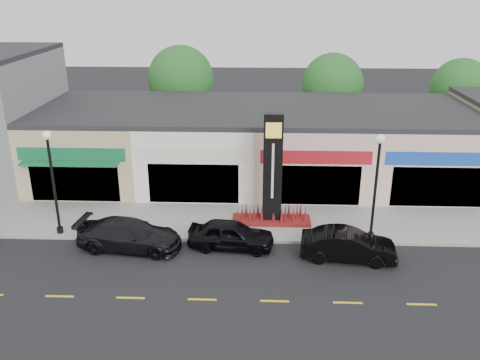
{
  "coord_description": "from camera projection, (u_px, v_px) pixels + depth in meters",
  "views": [
    {
      "loc": [
        2.25,
        -20.76,
        12.21
      ],
      "look_at": [
        1.3,
        4.0,
        2.64
      ],
      "focal_mm": 38.0,
      "sensor_mm": 36.0,
      "label": 1
    }
  ],
  "objects": [
    {
      "name": "car_black_sedan",
      "position": [
        231.0,
        235.0,
        24.94
      ],
      "size": [
        2.08,
        4.36,
        1.44
      ],
      "primitive_type": "imported",
      "rotation": [
        0.0,
        0.0,
        1.48
      ],
      "color": "black",
      "rests_on": "ground"
    },
    {
      "name": "curb",
      "position": [
        213.0,
        240.0,
        25.76
      ],
      "size": [
        52.0,
        0.2,
        0.15
      ],
      "primitive_type": "cube",
      "color": "gray",
      "rests_on": "ground"
    },
    {
      "name": "sidewalk",
      "position": [
        217.0,
        221.0,
        27.86
      ],
      "size": [
        52.0,
        4.3,
        0.15
      ],
      "primitive_type": "cube",
      "color": "gray",
      "rests_on": "ground"
    },
    {
      "name": "tree_rear_east",
      "position": [
        461.0,
        88.0,
        39.7
      ],
      "size": [
        4.6,
        4.6,
        6.94
      ],
      "color": "#382619",
      "rests_on": "ground"
    },
    {
      "name": "shop_cream",
      "position": [
        202.0,
        142.0,
        33.72
      ],
      "size": [
        7.0,
        10.01,
        4.8
      ],
      "color": "white",
      "rests_on": "ground"
    },
    {
      "name": "car_dark_sedan",
      "position": [
        130.0,
        235.0,
        24.86
      ],
      "size": [
        2.67,
        5.33,
        1.49
      ],
      "primitive_type": "imported",
      "rotation": [
        0.0,
        0.0,
        1.45
      ],
      "color": "black",
      "rests_on": "ground"
    },
    {
      "name": "shop_beige",
      "position": [
        98.0,
        141.0,
        33.96
      ],
      "size": [
        7.0,
        10.85,
        4.8
      ],
      "color": "tan",
      "rests_on": "ground"
    },
    {
      "name": "tree_rear_mid",
      "position": [
        332.0,
        84.0,
        39.96
      ],
      "size": [
        4.8,
        4.8,
        7.29
      ],
      "color": "#382619",
      "rests_on": "ground"
    },
    {
      "name": "lamp_east_near",
      "position": [
        377.0,
        177.0,
        24.62
      ],
      "size": [
        0.44,
        0.44,
        5.47
      ],
      "color": "black",
      "rests_on": "sidewalk"
    },
    {
      "name": "shop_pink_w",
      "position": [
        308.0,
        144.0,
        33.47
      ],
      "size": [
        7.0,
        10.01,
        4.8
      ],
      "color": "#CBA79A",
      "rests_on": "ground"
    },
    {
      "name": "ground",
      "position": [
        209.0,
        263.0,
        23.83
      ],
      "size": [
        120.0,
        120.0,
        0.0
      ],
      "primitive_type": "plane",
      "color": "black",
      "rests_on": "ground"
    },
    {
      "name": "tree_rear_west",
      "position": [
        181.0,
        79.0,
        40.27
      ],
      "size": [
        5.2,
        5.2,
        7.83
      ],
      "color": "#382619",
      "rests_on": "ground"
    },
    {
      "name": "lamp_west_near",
      "position": [
        52.0,
        173.0,
        25.2
      ],
      "size": [
        0.44,
        0.44,
        5.47
      ],
      "color": "black",
      "rests_on": "sidewalk"
    },
    {
      "name": "shop_pink_e",
      "position": [
        415.0,
        145.0,
        33.22
      ],
      "size": [
        7.0,
        10.01,
        4.8
      ],
      "color": "#CBA79A",
      "rests_on": "ground"
    },
    {
      "name": "pylon_sign",
      "position": [
        272.0,
        186.0,
        26.82
      ],
      "size": [
        4.2,
        1.3,
        6.0
      ],
      "color": "maroon",
      "rests_on": "sidewalk"
    },
    {
      "name": "car_black_conv",
      "position": [
        348.0,
        245.0,
        23.88
      ],
      "size": [
        2.06,
        4.6,
        1.47
      ],
      "primitive_type": "imported",
      "rotation": [
        0.0,
        0.0,
        1.46
      ],
      "color": "black",
      "rests_on": "ground"
    }
  ]
}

